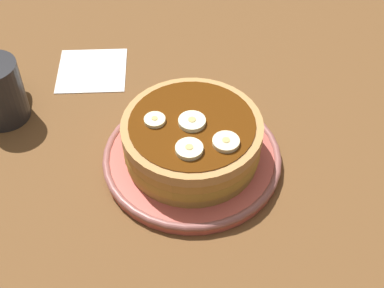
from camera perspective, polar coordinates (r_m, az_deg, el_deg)
name	(u,v)px	position (r cm, az deg, el deg)	size (l,w,h in cm)	color
ground_plane	(192,169)	(76.27, 0.00, -2.69)	(140.00, 140.00, 3.00)	brown
plate	(192,158)	(74.40, 0.00, -1.46)	(24.41, 24.41, 1.80)	#CC594C
pancake_stack	(190,140)	(71.75, -0.18, 0.47)	(19.30, 18.92, 6.15)	#AF883D
banana_slice_0	(190,123)	(69.30, -0.22, 2.27)	(3.53, 3.53, 0.86)	#EBEDC1
banana_slice_1	(155,122)	(69.66, -3.95, 2.36)	(2.77, 2.77, 0.75)	#FDF4B6
banana_slice_2	(189,149)	(66.09, -0.36, -0.56)	(3.46, 3.46, 0.85)	#FDF4BB
banana_slice_3	(226,142)	(67.03, 3.58, 0.18)	(3.40, 3.40, 0.83)	#FCEEB9
napkin	(92,70)	(90.87, -10.45, 7.64)	(11.00, 11.00, 0.30)	white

